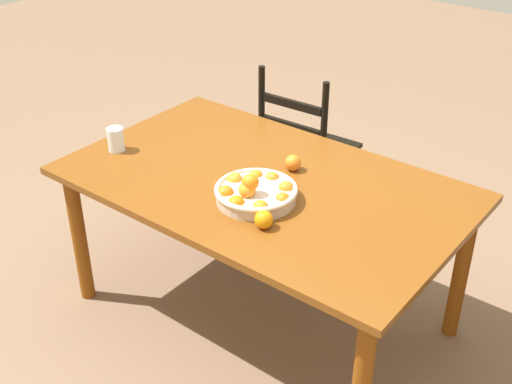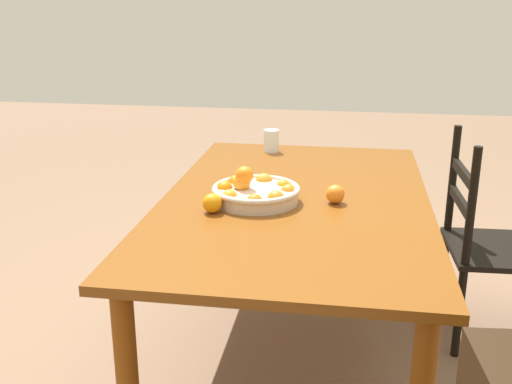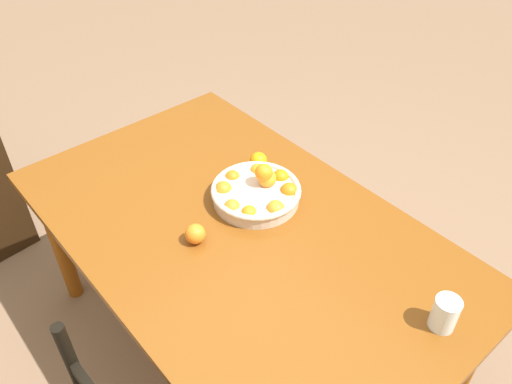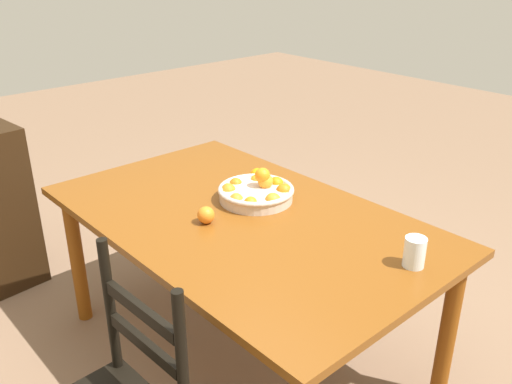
% 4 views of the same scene
% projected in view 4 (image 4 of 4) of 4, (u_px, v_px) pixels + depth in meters
% --- Properties ---
extents(ground_plane, '(12.00, 12.00, 0.00)m').
position_uv_depth(ground_plane, '(244.00, 353.00, 2.67)').
color(ground_plane, brown).
extents(dining_table, '(1.75, 1.06, 0.75)m').
position_uv_depth(dining_table, '(242.00, 233.00, 2.40)').
color(dining_table, brown).
rests_on(dining_table, ground).
extents(fruit_bowl, '(0.35, 0.35, 0.14)m').
position_uv_depth(fruit_bowl, '(257.00, 192.00, 2.49)').
color(fruit_bowl, beige).
rests_on(fruit_bowl, dining_table).
extents(orange_loose_0, '(0.07, 0.07, 0.07)m').
position_uv_depth(orange_loose_0, '(206.00, 215.00, 2.28)').
color(orange_loose_0, orange).
rests_on(orange_loose_0, dining_table).
extents(orange_loose_1, '(0.07, 0.07, 0.07)m').
position_uv_depth(orange_loose_1, '(257.00, 176.00, 2.68)').
color(orange_loose_1, orange).
rests_on(orange_loose_1, dining_table).
extents(drinking_glass, '(0.08, 0.08, 0.11)m').
position_uv_depth(drinking_glass, '(415.00, 252.00, 1.97)').
color(drinking_glass, silver).
rests_on(drinking_glass, dining_table).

